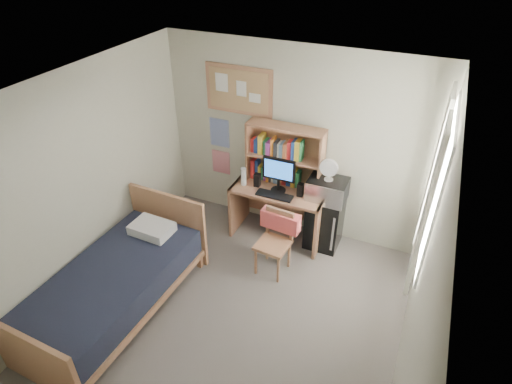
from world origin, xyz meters
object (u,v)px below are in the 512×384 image
at_px(bed, 115,290).
at_px(desk_fan, 330,170).
at_px(mini_fridge, 324,221).
at_px(microwave, 328,189).
at_px(bulletin_board, 239,90).
at_px(desk, 279,212).
at_px(speaker_right, 300,190).
at_px(monitor, 279,176).
at_px(speaker_left, 257,180).
at_px(desk_chair, 273,244).

bearing_deg(bed, desk_fan, 50.32).
height_order(bed, desk_fan, desk_fan).
bearing_deg(mini_fridge, microwave, -90.00).
relative_size(bulletin_board, mini_fridge, 1.24).
xyz_separation_m(desk, speaker_right, (0.30, -0.06, 0.48)).
bearing_deg(monitor, mini_fridge, 11.33).
relative_size(monitor, speaker_right, 2.56).
xyz_separation_m(mini_fridge, desk_fan, (-0.00, -0.02, 0.80)).
xyz_separation_m(mini_fridge, speaker_left, (-0.93, -0.14, 0.50)).
height_order(bulletin_board, desk_chair, bulletin_board).
bearing_deg(bed, bulletin_board, 80.40).
relative_size(desk, desk_chair, 1.48).
distance_m(desk, speaker_left, 0.57).
relative_size(mini_fridge, speaker_left, 4.09).
height_order(bulletin_board, mini_fridge, bulletin_board).
xyz_separation_m(monitor, speaker_right, (0.30, 0.00, -0.14)).
bearing_deg(desk_chair, microwave, 64.92).
relative_size(bed, desk_fan, 7.51).
xyz_separation_m(speaker_left, desk_fan, (0.93, 0.12, 0.31)).
distance_m(bulletin_board, bed, 2.87).
height_order(bed, monitor, monitor).
bearing_deg(bulletin_board, bed, -101.53).
bearing_deg(microwave, desk, -175.06).
relative_size(microwave, desk_fan, 1.75).
xyz_separation_m(bed, speaker_left, (0.90, 1.94, 0.58)).
xyz_separation_m(desk_chair, microwave, (0.44, 0.75, 0.48)).
relative_size(monitor, microwave, 0.94).
distance_m(bulletin_board, desk_chair, 2.03).
xyz_separation_m(desk, speaker_left, (-0.30, -0.06, 0.48)).
height_order(desk, microwave, microwave).
xyz_separation_m(bed, monitor, (1.20, 1.94, 0.72)).
bearing_deg(speaker_left, desk_fan, 6.51).
bearing_deg(mini_fridge, desk_fan, -90.00).
bearing_deg(desk_fan, desk_chair, -119.93).
relative_size(speaker_right, desk_fan, 0.64).
bearing_deg(desk_fan, bulletin_board, 169.12).
distance_m(bed, speaker_right, 2.52).
bearing_deg(bulletin_board, desk_fan, -11.05).
bearing_deg(monitor, bulletin_board, 151.98).
height_order(desk, speaker_right, speaker_right).
xyz_separation_m(desk_chair, mini_fridge, (0.44, 0.77, -0.05)).
xyz_separation_m(monitor, desk_fan, (0.63, 0.11, 0.17)).
bearing_deg(desk, speaker_right, -11.31).
distance_m(desk_chair, bed, 1.91).
relative_size(mini_fridge, speaker_right, 4.19).
xyz_separation_m(bulletin_board, speaker_left, (0.43, -0.38, -1.05)).
height_order(bed, speaker_left, speaker_left).
height_order(monitor, desk_fan, desk_fan).
relative_size(desk, bed, 0.59).
bearing_deg(bed, desk, 61.03).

